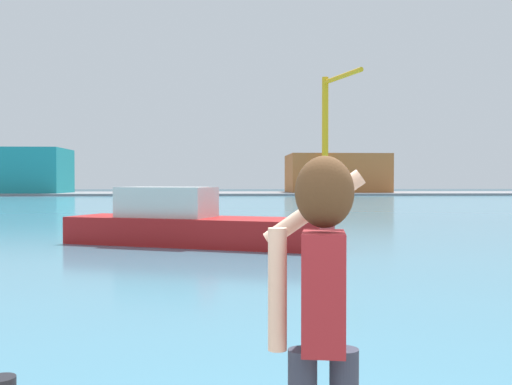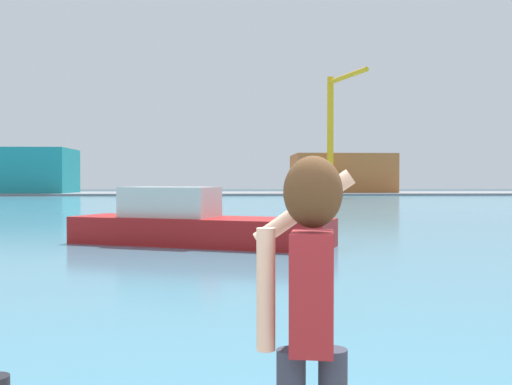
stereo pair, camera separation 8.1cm
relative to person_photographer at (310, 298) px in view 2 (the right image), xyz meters
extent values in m
plane|color=#334751|center=(0.13, 49.49, -1.57)|extent=(220.00, 220.00, 0.00)
cube|color=teal|center=(0.13, 51.49, -1.56)|extent=(140.00, 100.00, 0.02)
cube|color=gray|center=(0.13, 91.49, -1.40)|extent=(140.00, 20.00, 0.36)
cube|color=maroon|center=(0.01, 0.00, 0.03)|extent=(0.26, 0.37, 0.56)
sphere|color=#E0B293|center=(0.01, 0.00, 0.49)|extent=(0.22, 0.22, 0.22)
ellipsoid|color=#472D19|center=(0.01, -0.02, 0.50)|extent=(0.28, 0.26, 0.34)
cylinder|color=#E0B293|center=(-0.21, 0.00, 0.04)|extent=(0.09, 0.09, 0.58)
cylinder|color=#E0B293|center=(0.00, 0.22, 0.41)|extent=(0.53, 0.17, 0.40)
cube|color=black|center=(0.02, 0.34, 0.58)|extent=(0.02, 0.07, 0.14)
cube|color=#B21919|center=(-1.39, 16.30, -1.10)|extent=(9.11, 5.48, 0.91)
cube|color=silver|center=(-2.42, 16.71, -0.13)|extent=(3.54, 2.80, 1.01)
cube|color=teal|center=(-33.86, 89.03, 2.30)|extent=(16.37, 10.36, 7.04)
cube|color=#B26633|center=(18.65, 93.20, 1.99)|extent=(16.42, 12.11, 6.41)
cylinder|color=yellow|center=(15.27, 85.08, 7.83)|extent=(1.00, 1.00, 18.09)
cylinder|color=yellow|center=(16.85, 79.87, 16.07)|extent=(3.82, 10.62, 0.70)
camera|label=1|loc=(-0.46, -2.66, 0.55)|focal=39.73mm
camera|label=2|loc=(-0.38, -2.66, 0.55)|focal=39.73mm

